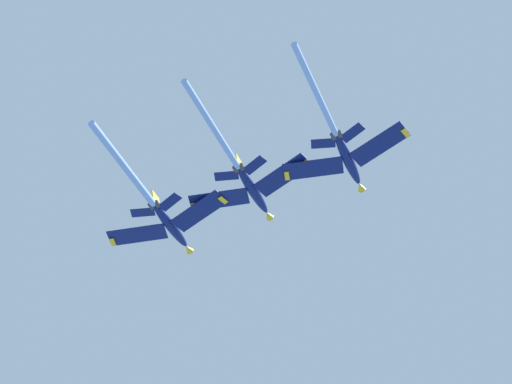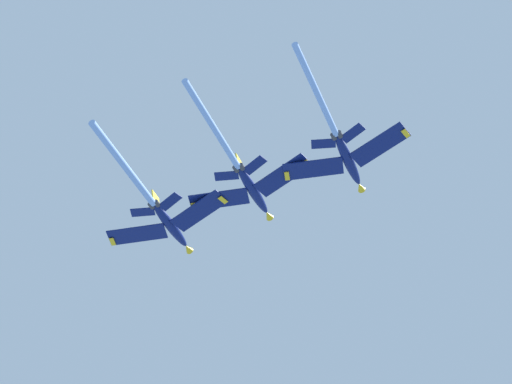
% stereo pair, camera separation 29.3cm
% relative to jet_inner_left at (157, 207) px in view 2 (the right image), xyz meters
% --- Properties ---
extents(jet_inner_left, '(27.36, 20.95, 13.95)m').
position_rel_jet_inner_left_xyz_m(jet_inner_left, '(0.00, 0.00, 0.00)').
color(jet_inner_left, navy).
extents(jet_centre, '(27.25, 20.88, 13.54)m').
position_rel_jet_inner_left_xyz_m(jet_centre, '(-7.21, 12.12, 0.70)').
color(jet_centre, navy).
extents(jet_inner_right, '(26.65, 20.87, 12.62)m').
position_rel_jet_inner_left_xyz_m(jet_inner_right, '(-15.61, 24.90, 0.58)').
color(jet_inner_right, navy).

